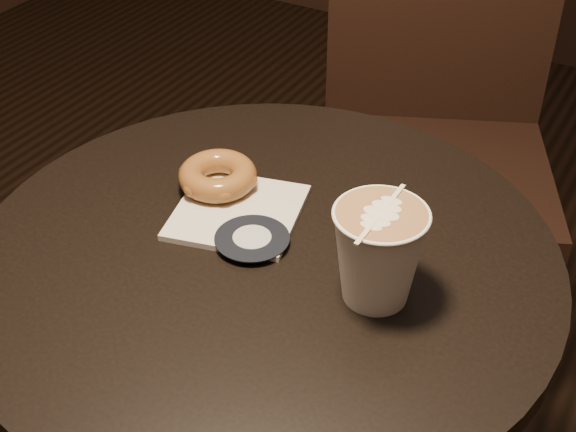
{
  "coord_description": "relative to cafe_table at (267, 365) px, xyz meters",
  "views": [
    {
      "loc": [
        0.39,
        -0.62,
        1.35
      ],
      "look_at": [
        0.01,
        0.03,
        0.79
      ],
      "focal_mm": 50.0,
      "sensor_mm": 36.0,
      "label": 1
    }
  ],
  "objects": [
    {
      "name": "doughnut",
      "position": [
        -0.11,
        0.07,
        0.22
      ],
      "size": [
        0.1,
        0.1,
        0.03
      ],
      "primitive_type": "torus",
      "color": "brown",
      "rests_on": "pastry_bag"
    },
    {
      "name": "chair",
      "position": [
        -0.04,
        0.71,
        0.07
      ],
      "size": [
        0.58,
        0.58,
        1.1
      ],
      "rotation": [
        0.0,
        0.0,
        0.42
      ],
      "color": "black",
      "rests_on": "ground"
    },
    {
      "name": "cafe_table",
      "position": [
        0.0,
        0.0,
        0.0
      ],
      "size": [
        0.7,
        0.7,
        0.75
      ],
      "color": "black",
      "rests_on": "ground"
    },
    {
      "name": "latte_cup",
      "position": [
        0.15,
        -0.01,
        0.26
      ],
      "size": [
        0.1,
        0.1,
        0.11
      ],
      "primitive_type": null,
      "color": "white",
      "rests_on": "cafe_table"
    },
    {
      "name": "pastry_bag",
      "position": [
        -0.06,
        0.04,
        0.2
      ],
      "size": [
        0.18,
        0.18,
        0.01
      ],
      "primitive_type": "cube",
      "rotation": [
        0.0,
        0.0,
        0.25
      ],
      "color": "silver",
      "rests_on": "cafe_table"
    }
  ]
}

